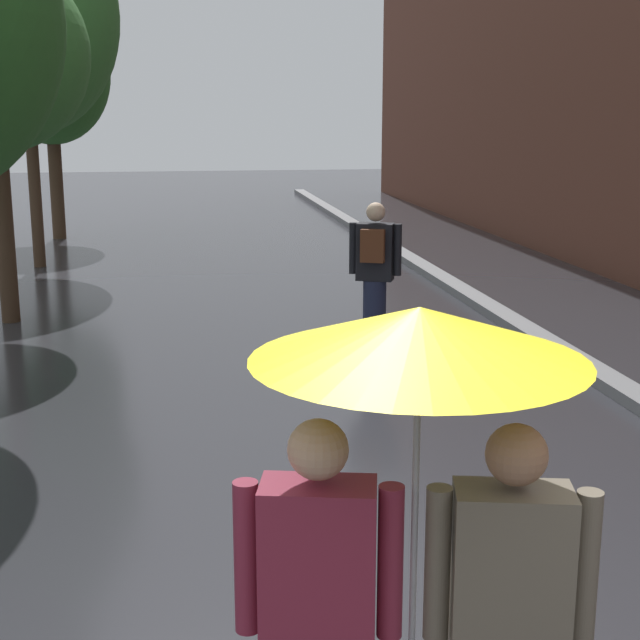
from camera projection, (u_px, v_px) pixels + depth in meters
name	position (u px, v px, depth m)	size (l,w,h in m)	color
kerb_strip	(471.00, 297.00, 13.31)	(0.30, 36.00, 0.12)	slate
street_tree_3	(23.00, 17.00, 15.30)	(3.17, 3.17, 6.16)	#473323
street_tree_4	(49.00, 74.00, 19.03)	(2.48, 2.48, 4.88)	#473323
couple_under_umbrella	(415.00, 504.00, 3.13)	(1.22, 1.13, 2.07)	black
pedestrian_walking_midground	(375.00, 275.00, 10.24)	(0.55, 0.42, 1.71)	#1E233D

